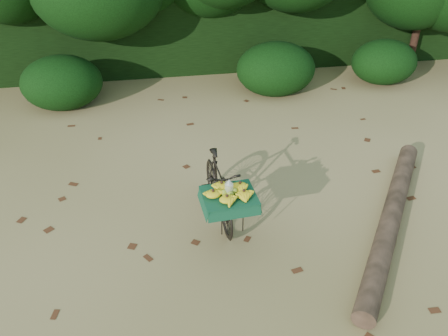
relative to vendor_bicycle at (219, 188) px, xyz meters
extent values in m
plane|color=tan|center=(0.39, -0.20, -0.49)|extent=(80.00, 80.00, 0.00)
imported|color=black|center=(0.00, 0.02, -0.01)|extent=(0.57, 1.61, 0.95)
cube|color=black|center=(0.04, -0.57, 0.29)|extent=(0.37, 0.44, 0.02)
cube|color=#144B2E|center=(0.04, -0.57, 0.30)|extent=(0.72, 0.62, 0.01)
ellipsoid|color=olive|center=(0.11, -0.57, 0.35)|extent=(0.09, 0.07, 0.10)
ellipsoid|color=olive|center=(0.04, -0.52, 0.35)|extent=(0.09, 0.07, 0.10)
ellipsoid|color=olive|center=(-0.02, -0.58, 0.35)|extent=(0.09, 0.07, 0.10)
ellipsoid|color=olive|center=(0.05, -0.63, 0.35)|extent=(0.09, 0.07, 0.10)
cylinder|color=#EAE5C6|center=(0.04, -0.56, 0.40)|extent=(0.11, 0.11, 0.14)
cylinder|color=brown|center=(2.36, -0.62, -0.35)|extent=(2.42, 3.36, 0.28)
cube|color=black|center=(0.39, 6.10, 0.41)|extent=(26.00, 1.80, 1.80)
camera|label=1|loc=(-0.80, -5.32, 3.96)|focal=38.00mm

